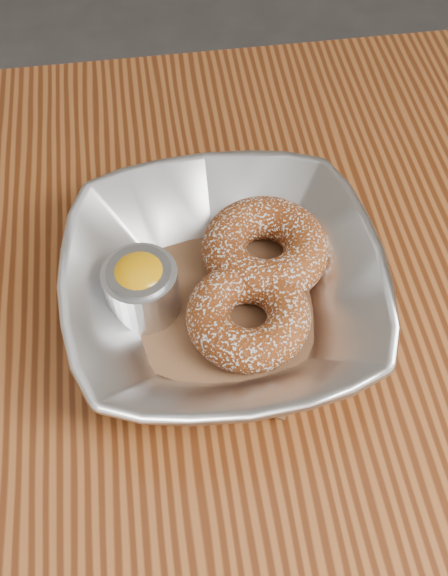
{
  "coord_description": "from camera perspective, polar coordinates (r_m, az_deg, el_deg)",
  "views": [
    {
      "loc": [
        -0.01,
        -0.2,
        1.18
      ],
      "look_at": [
        0.03,
        0.08,
        0.78
      ],
      "focal_mm": 42.0,
      "sensor_mm": 36.0,
      "label": 1
    }
  ],
  "objects": [
    {
      "name": "table",
      "position": [
        0.56,
        -1.54,
        -14.51
      ],
      "size": [
        1.2,
        0.8,
        0.75
      ],
      "color": "brown",
      "rests_on": "ground_plane"
    },
    {
      "name": "serving_bowl",
      "position": [
        0.49,
        0.0,
        -0.12
      ],
      "size": [
        0.23,
        0.23,
        0.06
      ],
      "primitive_type": "imported",
      "color": "silver",
      "rests_on": "table"
    },
    {
      "name": "parchment",
      "position": [
        0.51,
        0.0,
        -1.37
      ],
      "size": [
        0.2,
        0.2,
        0.0
      ],
      "primitive_type": "cube",
      "rotation": [
        0.0,
        0.0,
        1.05
      ],
      "color": "brown",
      "rests_on": "table"
    },
    {
      "name": "donut_back",
      "position": [
        0.51,
        3.48,
        3.34
      ],
      "size": [
        0.12,
        0.12,
        0.03
      ],
      "primitive_type": "torus",
      "rotation": [
        0.0,
        0.0,
        0.31
      ],
      "color": "brown",
      "rests_on": "parchment"
    },
    {
      "name": "donut_front",
      "position": [
        0.48,
        2.08,
        -2.36
      ],
      "size": [
        0.12,
        0.12,
        0.03
      ],
      "primitive_type": "torus",
      "rotation": [
        0.0,
        0.0,
        0.56
      ],
      "color": "brown",
      "rests_on": "parchment"
    },
    {
      "name": "ramekin",
      "position": [
        0.49,
        -7.02,
        0.12
      ],
      "size": [
        0.05,
        0.05,
        0.05
      ],
      "color": "silver",
      "rests_on": "table"
    }
  ]
}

